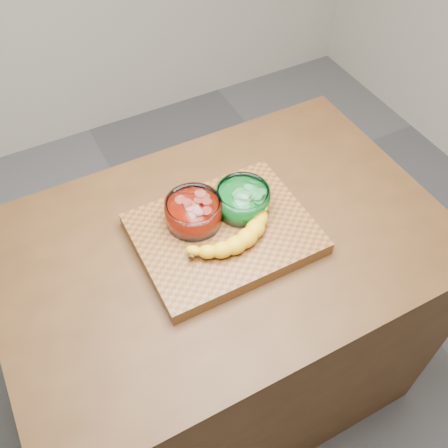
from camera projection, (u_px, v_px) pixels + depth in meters
name	position (u px, v px, depth m)	size (l,w,h in m)	color
ground	(224.00, 376.00, 2.01)	(3.50, 3.50, 0.00)	#5D5E62
counter	(224.00, 322.00, 1.67)	(1.20, 0.80, 0.90)	#482C15
cutting_board	(224.00, 234.00, 1.31)	(0.45, 0.35, 0.04)	brown
bowl_red	(194.00, 212.00, 1.29)	(0.15, 0.15, 0.07)	white
bowl_green	(243.00, 200.00, 1.32)	(0.14, 0.14, 0.07)	white
banana	(231.00, 228.00, 1.27)	(0.30, 0.18, 0.04)	gold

